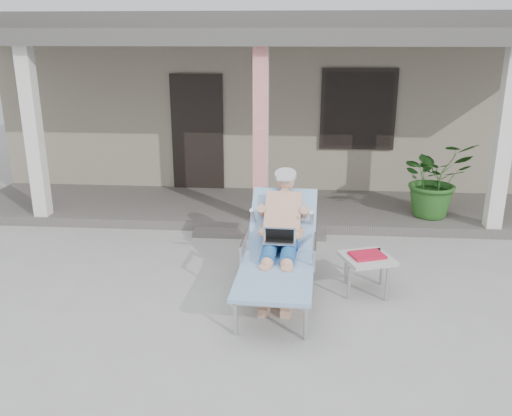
{
  "coord_description": "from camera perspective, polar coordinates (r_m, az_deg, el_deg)",
  "views": [
    {
      "loc": [
        0.58,
        -5.81,
        2.91
      ],
      "look_at": [
        0.06,
        0.6,
        0.85
      ],
      "focal_mm": 38.0,
      "sensor_mm": 36.0,
      "label": 1
    }
  ],
  "objects": [
    {
      "name": "porch_overhang",
      "position": [
        8.77,
        0.92,
        16.97
      ],
      "size": [
        10.0,
        2.3,
        2.85
      ],
      "color": "silver",
      "rests_on": "porch_deck"
    },
    {
      "name": "house",
      "position": [
        12.38,
        2.01,
        11.98
      ],
      "size": [
        10.4,
        5.4,
        3.3
      ],
      "color": "gray",
      "rests_on": "ground"
    },
    {
      "name": "porch_deck",
      "position": [
        9.27,
        0.86,
        -0.05
      ],
      "size": [
        10.0,
        2.0,
        0.15
      ],
      "primitive_type": "cube",
      "color": "#605B56",
      "rests_on": "ground"
    },
    {
      "name": "side_table",
      "position": [
        6.47,
        11.59,
        -5.37
      ],
      "size": [
        0.69,
        0.69,
        0.48
      ],
      "rotation": [
        0.0,
        0.0,
        0.35
      ],
      "color": "#B3B3AE",
      "rests_on": "ground"
    },
    {
      "name": "lounger",
      "position": [
        6.21,
        2.56,
        -1.48
      ],
      "size": [
        0.9,
        2.18,
        1.4
      ],
      "rotation": [
        0.0,
        0.0,
        -0.04
      ],
      "color": "#B7B7BC",
      "rests_on": "ground"
    },
    {
      "name": "porch_step",
      "position": [
        8.2,
        0.32,
        -2.75
      ],
      "size": [
        2.0,
        0.3,
        0.07
      ],
      "primitive_type": "cube",
      "color": "#605B56",
      "rests_on": "ground"
    },
    {
      "name": "potted_palm",
      "position": [
        8.96,
        18.29,
        2.95
      ],
      "size": [
        1.34,
        1.25,
        1.21
      ],
      "primitive_type": "imported",
      "rotation": [
        0.0,
        0.0,
        0.33
      ],
      "color": "#26591E",
      "rests_on": "porch_deck"
    },
    {
      "name": "ground",
      "position": [
        6.52,
        -0.92,
        -8.74
      ],
      "size": [
        60.0,
        60.0,
        0.0
      ],
      "primitive_type": "plane",
      "color": "#9E9E99",
      "rests_on": "ground"
    }
  ]
}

